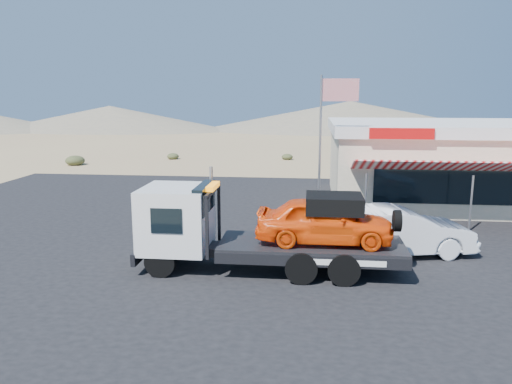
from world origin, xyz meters
The scene contains 7 objects.
ground centered at (0.00, 0.00, 0.00)m, with size 120.00×120.00×0.00m, color #9E7F5A.
asphalt_lot centered at (2.00, 3.00, 0.01)m, with size 32.00×24.00×0.02m, color black.
tow_truck centered at (2.94, -1.84, 1.41)m, with size 7.82×2.32×2.61m.
white_sedan centered at (7.27, 0.11, 0.81)m, with size 1.68×4.82×1.59m, color silver.
jerky_store centered at (10.50, 8.97, 1.99)m, with size 10.40×9.97×3.90m.
flagpole centered at (4.93, 4.50, 3.76)m, with size 1.55×0.10×6.00m.
distant_hills centered at (-9.77, 55.14, 1.89)m, with size 126.00×48.00×4.20m.
Camera 1 is at (4.29, -16.20, 5.29)m, focal length 35.00 mm.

